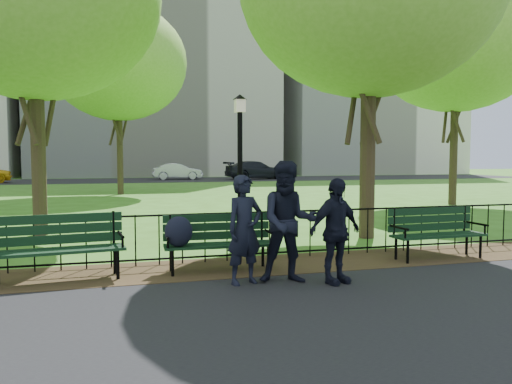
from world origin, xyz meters
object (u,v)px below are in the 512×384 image
object	(u,v)px
tree_mid_e	(457,38)
sedan_dark	(256,170)
person_left	(245,230)
sedan_silver	(177,171)
tree_far_c	(118,62)
lamppost	(240,165)
park_bench_left_a	(58,240)
person_mid	(289,222)
park_bench_main	(199,234)
person_right	(335,231)
park_bench_right_a	(435,227)

from	to	relation	value
tree_mid_e	sedan_dark	xyz separation A→B (m)	(-1.36, 24.11, -5.73)
person_left	sedan_silver	xyz separation A→B (m)	(3.14, 34.95, -0.13)
tree_far_c	sedan_dark	world-z (taller)	tree_far_c
lamppost	sedan_dark	world-z (taller)	lamppost
person_left	sedan_dark	xyz separation A→B (m)	(9.70, 33.96, -0.04)
tree_far_c	sedan_dark	bearing A→B (deg)	52.85
park_bench_left_a	lamppost	bearing A→B (deg)	23.26
sedan_dark	lamppost	bearing A→B (deg)	155.90
tree_mid_e	person_mid	xyz separation A→B (m)	(-10.41, -9.95, -5.59)
park_bench_left_a	lamppost	xyz separation A→B (m)	(3.32, 1.91, 1.09)
person_mid	park_bench_main	bearing A→B (deg)	151.81
sedan_dark	park_bench_left_a	bearing A→B (deg)	151.59
tree_mid_e	person_right	xyz separation A→B (m)	(-9.76, -10.18, -5.71)
park_bench_right_a	person_mid	size ratio (longest dim) A/B	1.00
lamppost	person_left	size ratio (longest dim) A/B	1.96
person_mid	person_right	bearing A→B (deg)	-7.56
park_bench_left_a	person_right	distance (m)	4.19
tree_far_c	person_left	world-z (taller)	tree_far_c
park_bench_main	person_left	distance (m)	1.05
park_bench_main	tree_far_c	distance (m)	19.15
person_mid	person_right	xyz separation A→B (m)	(0.65, -0.23, -0.13)
lamppost	tree_far_c	distance (m)	17.04
person_left	sedan_dark	size ratio (longest dim) A/B	0.30
lamppost	person_mid	distance (m)	3.09
park_bench_left_a	person_right	xyz separation A→B (m)	(3.97, -1.30, 0.17)
person_mid	sedan_silver	world-z (taller)	person_mid
tree_mid_e	sedan_dark	bearing A→B (deg)	93.24
tree_mid_e	park_bench_right_a	bearing A→B (deg)	-128.69
person_mid	sedan_dark	xyz separation A→B (m)	(9.05, 34.06, -0.14)
tree_mid_e	person_left	size ratio (longest dim) A/B	5.82
lamppost	person_right	distance (m)	3.41
tree_mid_e	lamppost	bearing A→B (deg)	-146.21
park_bench_main	park_bench_left_a	bearing A→B (deg)	179.63
tree_far_c	sedan_silver	world-z (taller)	tree_far_c
sedan_silver	person_right	bearing A→B (deg)	175.97
lamppost	sedan_dark	bearing A→B (deg)	73.76
park_bench_main	person_mid	distance (m)	1.56
lamppost	sedan_dark	size ratio (longest dim) A/B	0.60
park_bench_main	lamppost	world-z (taller)	lamppost
park_bench_main	person_left	xyz separation A→B (m)	(0.53, -0.89, 0.17)
park_bench_right_a	sedan_dark	world-z (taller)	sedan_dark
park_bench_left_a	tree_mid_e	distance (m)	17.38
person_right	park_bench_left_a	bearing A→B (deg)	144.03
park_bench_left_a	park_bench_right_a	size ratio (longest dim) A/B	1.09
tree_mid_e	sedan_silver	xyz separation A→B (m)	(-7.92, 25.09, -5.82)
park_bench_main	tree_far_c	xyz separation A→B (m)	(-1.07, 18.17, 5.95)
tree_mid_e	park_bench_left_a	bearing A→B (deg)	-147.12
park_bench_main	person_right	distance (m)	2.20
lamppost	person_left	bearing A→B (deg)	-102.59
park_bench_main	lamppost	distance (m)	2.55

